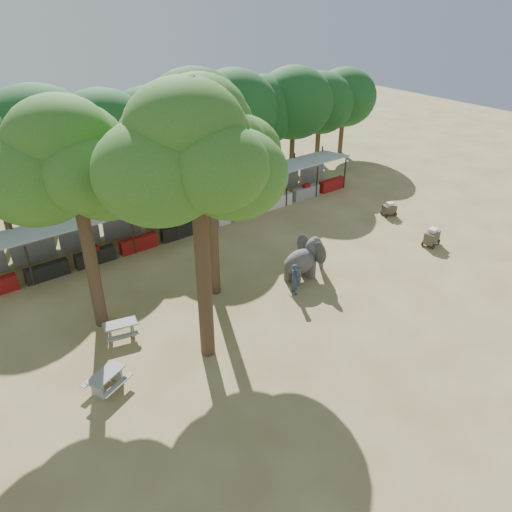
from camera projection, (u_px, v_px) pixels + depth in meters
ground at (334, 325)px, 24.47m from camera, size 100.00×100.00×0.00m
vendor_stalls at (189, 211)px, 33.54m from camera, size 28.00×2.99×2.80m
yard_tree_left at (68, 163)px, 20.68m from camera, size 7.10×6.90×11.02m
yard_tree_center at (191, 155)px, 18.28m from camera, size 7.10×6.90×12.04m
yard_tree_back at (204, 136)px, 22.97m from camera, size 7.10×6.90×11.36m
backdrop_trees at (147, 131)px, 35.02m from camera, size 46.46×5.95×8.33m
elephant at (305, 259)px, 27.91m from camera, size 2.99×2.29×2.29m
handler at (295, 279)px, 26.53m from camera, size 0.57×0.73×1.79m
picnic_table_near at (107, 379)px, 20.45m from camera, size 2.04×1.96×0.80m
picnic_table_far at (121, 328)px, 23.46m from camera, size 1.82×1.71×0.77m
cart_front at (432, 237)px, 31.58m from camera, size 1.31×0.99×1.15m
cart_back at (389, 209)px, 35.58m from camera, size 1.18×0.96×0.99m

